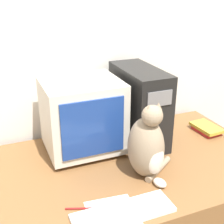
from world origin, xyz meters
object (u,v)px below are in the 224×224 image
object	(u,v)px
computer_tower	(139,106)
cat	(147,147)
keyboard	(123,213)
pen	(82,208)
book_stack	(206,129)
crt_monitor	(83,116)

from	to	relation	value
computer_tower	cat	xyz separation A→B (m)	(-0.14, -0.37, -0.06)
keyboard	computer_tower	bearing A→B (deg)	58.25
cat	pen	bearing A→B (deg)	-173.50
cat	book_stack	size ratio (longest dim) A/B	1.89
keyboard	book_stack	size ratio (longest dim) A/B	2.08
crt_monitor	book_stack	distance (m)	0.85
computer_tower	crt_monitor	bearing A→B (deg)	179.45
book_stack	cat	bearing A→B (deg)	-154.38
cat	book_stack	distance (m)	0.69
cat	keyboard	bearing A→B (deg)	-147.02
computer_tower	keyboard	xyz separation A→B (m)	(-0.37, -0.59, -0.22)
crt_monitor	book_stack	xyz separation A→B (m)	(0.82, -0.08, -0.20)
keyboard	pen	bearing A→B (deg)	147.13
keyboard	book_stack	bearing A→B (deg)	31.64
crt_monitor	cat	distance (m)	0.43
pen	crt_monitor	bearing A→B (deg)	71.50
cat	crt_monitor	bearing A→B (deg)	109.14
crt_monitor	pen	distance (m)	0.56
book_stack	pen	world-z (taller)	book_stack
computer_tower	book_stack	size ratio (longest dim) A/B	2.18
computer_tower	cat	world-z (taller)	computer_tower
crt_monitor	pen	size ratio (longest dim) A/B	3.02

